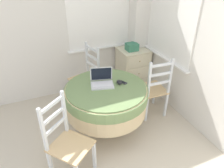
# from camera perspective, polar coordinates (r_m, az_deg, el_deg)

# --- Properties ---
(corner_room_shell) EXTENTS (4.12, 4.65, 2.55)m
(corner_room_shell) POSITION_cam_1_polar(r_m,az_deg,el_deg) (2.92, 4.19, 12.01)
(corner_room_shell) COLOR silver
(corner_room_shell) RESTS_ON ground_plane
(round_dining_table) EXTENTS (1.10, 1.10, 0.73)m
(round_dining_table) POSITION_cam_1_polar(r_m,az_deg,el_deg) (2.92, -1.53, -3.59)
(round_dining_table) COLOR #4C3D2D
(round_dining_table) RESTS_ON ground_plane
(laptop) EXTENTS (0.34, 0.30, 0.22)m
(laptop) POSITION_cam_1_polar(r_m,az_deg,el_deg) (2.87, -2.65, 0.77)
(laptop) COLOR silver
(laptop) RESTS_ON round_dining_table
(computer_mouse) EXTENTS (0.07, 0.10, 0.05)m
(computer_mouse) POSITION_cam_1_polar(r_m,az_deg,el_deg) (2.89, 1.94, 0.49)
(computer_mouse) COLOR black
(computer_mouse) RESTS_ON round_dining_table
(cell_phone) EXTENTS (0.10, 0.13, 0.01)m
(cell_phone) POSITION_cam_1_polar(r_m,az_deg,el_deg) (2.93, 2.86, 0.44)
(cell_phone) COLOR #2D2D33
(cell_phone) RESTS_ON round_dining_table
(dining_chair_near_back_window) EXTENTS (0.50, 0.48, 0.99)m
(dining_chair_near_back_window) POSITION_cam_1_polar(r_m,az_deg,el_deg) (3.64, -6.64, 1.73)
(dining_chair_near_back_window) COLOR tan
(dining_chair_near_back_window) RESTS_ON ground_plane
(dining_chair_near_right_window) EXTENTS (0.41, 0.44, 0.99)m
(dining_chair_near_right_window) POSITION_cam_1_polar(r_m,az_deg,el_deg) (3.36, 10.78, -1.35)
(dining_chair_near_right_window) COLOR tan
(dining_chair_near_right_window) RESTS_ON ground_plane
(dining_chair_camera_near) EXTENTS (0.56, 0.57, 0.99)m
(dining_chair_camera_near) POSITION_cam_1_polar(r_m,az_deg,el_deg) (2.51, -11.65, -14.82)
(dining_chair_camera_near) COLOR tan
(dining_chair_camera_near) RESTS_ON ground_plane
(corner_cabinet) EXTENTS (0.53, 0.51, 0.75)m
(corner_cabinet) POSITION_cam_1_polar(r_m,az_deg,el_deg) (4.13, 5.40, 4.30)
(corner_cabinet) COLOR beige
(corner_cabinet) RESTS_ON ground_plane
(storage_box) EXTENTS (0.20, 0.17, 0.13)m
(storage_box) POSITION_cam_1_polar(r_m,az_deg,el_deg) (3.89, 5.22, 9.65)
(storage_box) COLOR #387A5B
(storage_box) RESTS_ON corner_cabinet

